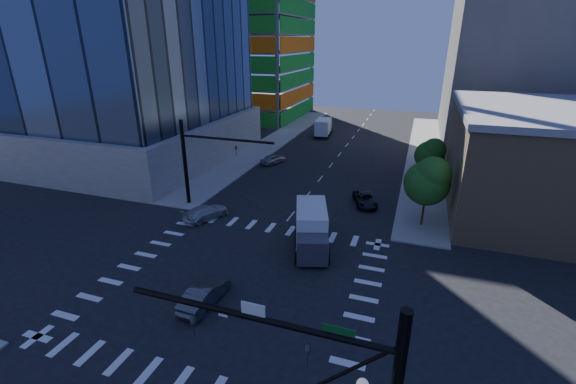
% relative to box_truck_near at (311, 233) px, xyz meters
% --- Properties ---
extents(ground, '(160.00, 160.00, 0.00)m').
position_rel_box_truck_near_xyz_m(ground, '(-3.69, -6.49, -1.51)').
color(ground, black).
rests_on(ground, ground).
extents(road_markings, '(20.00, 20.00, 0.01)m').
position_rel_box_truck_near_xyz_m(road_markings, '(-3.69, -6.49, -1.50)').
color(road_markings, silver).
rests_on(road_markings, ground).
extents(sidewalk_ne, '(5.00, 60.00, 0.15)m').
position_rel_box_truck_near_xyz_m(sidewalk_ne, '(8.81, 33.51, -1.43)').
color(sidewalk_ne, gray).
rests_on(sidewalk_ne, ground).
extents(sidewalk_nw, '(5.00, 60.00, 0.15)m').
position_rel_box_truck_near_xyz_m(sidewalk_nw, '(-16.19, 33.51, -1.43)').
color(sidewalk_nw, gray).
rests_on(sidewalk_nw, ground).
extents(construction_building, '(25.16, 34.50, 70.60)m').
position_rel_box_truck_near_xyz_m(construction_building, '(-31.11, 55.44, 23.11)').
color(construction_building, slate).
rests_on(construction_building, ground).
extents(commercial_building, '(20.50, 22.50, 10.60)m').
position_rel_box_truck_near_xyz_m(commercial_building, '(21.31, 15.51, 3.81)').
color(commercial_building, '#937B55').
rests_on(commercial_building, ground).
extents(bg_building_ne, '(24.00, 30.00, 28.00)m').
position_rel_box_truck_near_xyz_m(bg_building_ne, '(23.31, 48.51, 12.49)').
color(bg_building_ne, '#5E5A54').
rests_on(bg_building_ne, ground).
extents(signal_mast_nw, '(10.20, 0.40, 9.00)m').
position_rel_box_truck_near_xyz_m(signal_mast_nw, '(-13.69, 5.01, 3.99)').
color(signal_mast_nw, black).
rests_on(signal_mast_nw, sidewalk_nw).
extents(tree_south, '(4.16, 4.16, 6.82)m').
position_rel_box_truck_near_xyz_m(tree_south, '(8.94, 7.42, 3.18)').
color(tree_south, '#382316').
rests_on(tree_south, sidewalk_ne).
extents(tree_north, '(3.54, 3.52, 5.78)m').
position_rel_box_truck_near_xyz_m(tree_north, '(9.24, 19.42, 2.48)').
color(tree_north, '#382316').
rests_on(tree_north, sidewalk_ne).
extents(car_nb_far, '(3.49, 5.00, 1.27)m').
position_rel_box_truck_near_xyz_m(car_nb_far, '(2.94, 10.95, -0.87)').
color(car_nb_far, black).
rests_on(car_nb_far, ground).
extents(car_sb_near, '(3.73, 5.13, 1.38)m').
position_rel_box_truck_near_xyz_m(car_sb_near, '(-11.51, 2.30, -0.82)').
color(car_sb_near, silver).
rests_on(car_sb_near, ground).
extents(car_sb_mid, '(3.16, 4.40, 1.39)m').
position_rel_box_truck_near_xyz_m(car_sb_mid, '(-11.74, 21.59, -0.81)').
color(car_sb_mid, '#9A9CA1').
rests_on(car_sb_mid, ground).
extents(car_sb_cross, '(1.75, 4.55, 1.48)m').
position_rel_box_truck_near_xyz_m(car_sb_cross, '(-4.76, -9.46, -0.77)').
color(car_sb_cross, '#424346').
rests_on(car_sb_cross, ground).
extents(box_truck_near, '(4.57, 7.02, 3.40)m').
position_rel_box_truck_near_xyz_m(box_truck_near, '(0.00, 0.00, 0.00)').
color(box_truck_near, black).
rests_on(box_truck_near, ground).
extents(box_truck_far, '(3.19, 6.32, 3.20)m').
position_rel_box_truck_near_xyz_m(box_truck_far, '(-9.12, 40.94, -0.09)').
color(box_truck_far, black).
rests_on(box_truck_far, ground).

